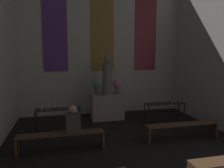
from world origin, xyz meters
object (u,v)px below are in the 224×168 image
candle_rack_right (164,106)px  pew_back_right (182,128)px  altar (107,107)px  candle_rack_left (58,112)px  pew_back_left (61,138)px  flower_vase_left (97,85)px  person_seated (73,121)px  flower_vase_right (117,85)px  statue (107,77)px

candle_rack_right → pew_back_right: size_ratio=0.63×
altar → candle_rack_left: bearing=-147.8°
candle_rack_right → pew_back_left: candle_rack_right is taller
flower_vase_left → pew_back_right: 3.37m
flower_vase_left → person_seated: 2.71m
pew_back_right → person_seated: bearing=180.0°
altar → person_seated: bearing=-120.0°
flower_vase_right → pew_back_right: 2.95m
candle_rack_left → person_seated: (0.39, -1.31, 0.09)m
flower_vase_right → candle_rack_right: bearing=-38.9°
altar → flower_vase_left: (-0.39, 0.00, 0.83)m
altar → flower_vase_left: flower_vase_left is taller
pew_back_left → candle_rack_right: bearing=20.4°
statue → candle_rack_right: bearing=-32.3°
flower_vase_right → flower_vase_left: bearing=180.0°
altar → flower_vase_right: (0.39, 0.00, 0.83)m
statue → candle_rack_left: bearing=-147.8°
flower_vase_left → pew_back_right: (2.11, -2.45, -0.97)m
altar → flower_vase_left: size_ratio=2.11×
candle_rack_left → flower_vase_left: bearing=38.8°
flower_vase_left → pew_back_left: 2.95m
statue → candle_rack_right: 2.33m
person_seated → statue: bearing=60.0°
flower_vase_left → person_seated: size_ratio=0.79×
statue → candle_rack_left: (-1.81, -1.14, -0.94)m
flower_vase_left → candle_rack_left: flower_vase_left is taller
altar → candle_rack_right: bearing=-32.3°
altar → pew_back_left: altar is taller
statue → pew_back_right: statue is taller
pew_back_right → statue: bearing=125.1°
pew_back_left → person_seated: 0.53m
flower_vase_left → pew_back_right: size_ratio=0.26×
candle_rack_left → person_seated: person_seated is taller
flower_vase_left → person_seated: flower_vase_left is taller
candle_rack_right → person_seated: bearing=-157.8°
candle_rack_left → candle_rack_right: (3.61, 0.00, 0.00)m
pew_back_right → altar: bearing=125.1°
statue → altar: bearing=-90.0°
flower_vase_right → pew_back_left: flower_vase_right is taller
altar → candle_rack_right: 2.14m
altar → pew_back_right: bearing=-54.9°
altar → pew_back_right: size_ratio=0.54×
candle_rack_right → pew_back_right: bearing=-93.6°
statue → pew_back_left: 3.25m
flower_vase_right → candle_rack_right: (1.41, -1.14, -0.63)m
person_seated → candle_rack_left: bearing=106.8°
flower_vase_right → pew_back_right: bearing=-61.5°
flower_vase_right → person_seated: size_ratio=0.79×
flower_vase_right → person_seated: 3.09m
statue → pew_back_right: 3.25m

